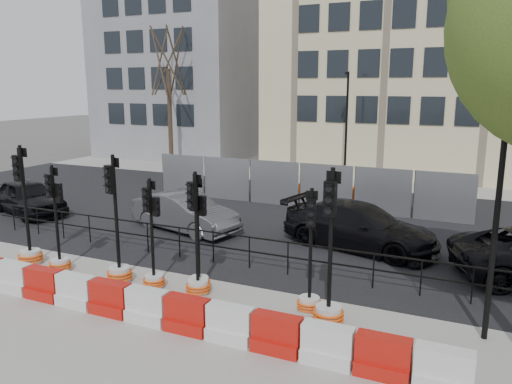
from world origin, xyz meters
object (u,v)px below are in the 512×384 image
at_px(car_a, 28,197).
at_px(car_c, 360,226).
at_px(traffic_signal_h, 329,294).
at_px(lamp_post_near, 499,191).
at_px(traffic_signal_d, 153,263).
at_px(traffic_signal_a, 29,241).

bearing_deg(car_a, car_c, -67.29).
bearing_deg(traffic_signal_h, lamp_post_near, 15.57).
height_order(traffic_signal_d, car_c, traffic_signal_d).
bearing_deg(traffic_signal_d, car_c, 60.94).
bearing_deg(car_a, lamp_post_near, -84.41).
relative_size(traffic_signal_h, car_a, 0.78).
height_order(traffic_signal_h, car_a, traffic_signal_h).
relative_size(traffic_signal_a, car_c, 0.65).
bearing_deg(car_c, traffic_signal_d, 156.12).
bearing_deg(traffic_signal_h, traffic_signal_a, -177.02).
bearing_deg(lamp_post_near, traffic_signal_a, -177.17).
height_order(traffic_signal_a, traffic_signal_h, traffic_signal_a).
bearing_deg(traffic_signal_a, car_a, 132.32).
relative_size(lamp_post_near, traffic_signal_a, 1.66).
xyz_separation_m(traffic_signal_a, car_c, (8.69, 5.56, 0.01)).
height_order(lamp_post_near, car_c, lamp_post_near).
height_order(lamp_post_near, car_a, lamp_post_near).
relative_size(traffic_signal_d, car_c, 0.54).
distance_m(traffic_signal_d, car_a, 10.38).
relative_size(traffic_signal_h, car_c, 0.65).
height_order(traffic_signal_a, traffic_signal_d, traffic_signal_a).
bearing_deg(lamp_post_near, traffic_signal_d, -175.78).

